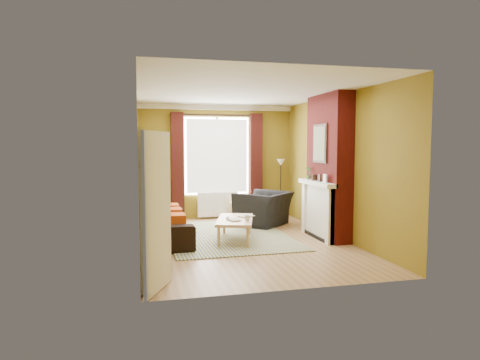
# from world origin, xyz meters

# --- Properties ---
(ground) EXTENTS (5.50, 5.50, 0.00)m
(ground) POSITION_xyz_m (0.00, 0.00, 0.00)
(ground) COLOR olive
(ground) RESTS_ON ground
(room_walls) EXTENTS (3.82, 5.54, 2.83)m
(room_walls) POSITION_xyz_m (0.63, 0.28, 1.38)
(room_walls) COLOR olive
(room_walls) RESTS_ON ground
(striped_rug) EXTENTS (2.47, 3.36, 0.02)m
(striped_rug) POSITION_xyz_m (-0.20, 0.60, 0.01)
(striped_rug) COLOR #2F4783
(striped_rug) RESTS_ON ground
(sofa) EXTENTS (0.89, 2.28, 0.66)m
(sofa) POSITION_xyz_m (-1.42, 0.48, 0.33)
(sofa) COLOR black
(sofa) RESTS_ON ground
(armchair) EXTENTS (1.54, 1.54, 0.76)m
(armchair) POSITION_xyz_m (0.85, 1.50, 0.38)
(armchair) COLOR black
(armchair) RESTS_ON ground
(coffee_table) EXTENTS (0.97, 1.41, 0.43)m
(coffee_table) POSITION_xyz_m (-0.13, 0.10, 0.38)
(coffee_table) COLOR tan
(coffee_table) RESTS_ON ground
(wicker_stool) EXTENTS (0.44, 0.44, 0.43)m
(wicker_stool) POSITION_xyz_m (0.42, 2.40, 0.21)
(wicker_stool) COLOR #A67C48
(wicker_stool) RESTS_ON ground
(floor_lamp) EXTENTS (0.23, 0.23, 1.47)m
(floor_lamp) POSITION_xyz_m (1.55, 2.38, 1.16)
(floor_lamp) COLOR black
(floor_lamp) RESTS_ON ground
(book_a) EXTENTS (0.27, 0.31, 0.02)m
(book_a) POSITION_xyz_m (-0.28, -0.13, 0.44)
(book_a) COLOR #999999
(book_a) RESTS_ON coffee_table
(book_b) EXTENTS (0.35, 0.33, 0.02)m
(book_b) POSITION_xyz_m (0.07, 0.35, 0.44)
(book_b) COLOR #999999
(book_b) RESTS_ON coffee_table
(mug) EXTENTS (0.12, 0.12, 0.10)m
(mug) POSITION_xyz_m (0.03, -0.18, 0.48)
(mug) COLOR #999999
(mug) RESTS_ON coffee_table
(tv_remote) EXTENTS (0.10, 0.17, 0.02)m
(tv_remote) POSITION_xyz_m (-0.26, 0.18, 0.44)
(tv_remote) COLOR #242426
(tv_remote) RESTS_ON coffee_table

